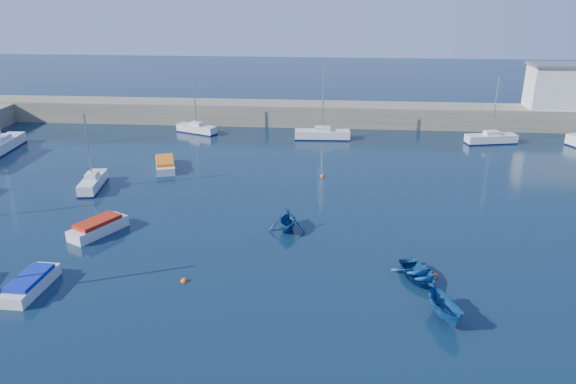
# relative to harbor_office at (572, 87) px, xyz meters

# --- Properties ---
(ground) EXTENTS (220.00, 220.00, 0.00)m
(ground) POSITION_rel_harbor_office_xyz_m (-30.00, -46.00, -5.10)
(ground) COLOR #0C2136
(ground) RESTS_ON ground
(back_wall) EXTENTS (96.00, 4.50, 2.60)m
(back_wall) POSITION_rel_harbor_office_xyz_m (-30.00, 0.00, -3.80)
(back_wall) COLOR gray
(back_wall) RESTS_ON ground
(harbor_office) EXTENTS (10.00, 4.00, 5.00)m
(harbor_office) POSITION_rel_harbor_office_xyz_m (0.00, 0.00, 0.00)
(harbor_office) COLOR silver
(harbor_office) RESTS_ON back_wall
(sailboat_3) EXTENTS (2.00, 5.09, 6.71)m
(sailboat_3) POSITION_rel_harbor_office_xyz_m (-49.39, -24.93, -4.53)
(sailboat_3) COLOR silver
(sailboat_3) RESTS_ON ground
(sailboat_4) EXTENTS (2.42, 7.14, 9.25)m
(sailboat_4) POSITION_rel_harbor_office_xyz_m (-63.76, -14.47, -4.45)
(sailboat_4) COLOR silver
(sailboat_4) RESTS_ON ground
(sailboat_5) EXTENTS (5.12, 3.27, 6.68)m
(sailboat_5) POSITION_rel_harbor_office_xyz_m (-44.69, -5.58, -4.57)
(sailboat_5) COLOR silver
(sailboat_5) RESTS_ON ground
(sailboat_6) EXTENTS (6.34, 1.99, 8.24)m
(sailboat_6) POSITION_rel_harbor_office_xyz_m (-29.63, -7.05, -4.53)
(sailboat_6) COLOR silver
(sailboat_6) RESTS_ON ground
(sailboat_7) EXTENTS (5.85, 2.73, 7.50)m
(sailboat_7) POSITION_rel_harbor_office_xyz_m (-10.73, -7.32, -4.54)
(sailboat_7) COLOR silver
(sailboat_7) RESTS_ON ground
(motorboat_0) EXTENTS (1.72, 4.41, 0.97)m
(motorboat_0) POSITION_rel_harbor_office_xyz_m (-46.10, -41.99, -4.64)
(motorboat_0) COLOR silver
(motorboat_0) RESTS_ON ground
(motorboat_1) EXTENTS (3.43, 4.62, 1.08)m
(motorboat_1) POSITION_rel_harbor_office_xyz_m (-45.24, -33.95, -4.59)
(motorboat_1) COLOR silver
(motorboat_1) RESTS_ON ground
(motorboat_2) EXTENTS (3.11, 5.12, 0.99)m
(motorboat_2) POSITION_rel_harbor_office_xyz_m (-44.62, -19.06, -4.63)
(motorboat_2) COLOR silver
(motorboat_2) RESTS_ON ground
(dinghy_center) EXTENTS (3.67, 4.32, 0.76)m
(dinghy_center) POSITION_rel_harbor_office_xyz_m (-22.96, -38.81, -4.72)
(dinghy_center) COLOR navy
(dinghy_center) RESTS_ON ground
(dinghy_left) EXTENTS (2.75, 3.16, 1.63)m
(dinghy_left) POSITION_rel_harbor_office_xyz_m (-31.60, -32.28, -4.29)
(dinghy_left) COLOR navy
(dinghy_left) RESTS_ON ground
(dinghy_right) EXTENTS (2.01, 3.41, 1.24)m
(dinghy_right) POSITION_rel_harbor_office_xyz_m (-22.12, -43.13, -4.48)
(dinghy_right) COLOR navy
(dinghy_right) RESTS_ON ground
(buoy_0) EXTENTS (0.43, 0.43, 0.43)m
(buoy_0) POSITION_rel_harbor_office_xyz_m (-37.29, -40.24, -5.10)
(buoy_0) COLOR #FB500D
(buoy_0) RESTS_ON ground
(buoy_1) EXTENTS (0.47, 0.47, 0.47)m
(buoy_1) POSITION_rel_harbor_office_xyz_m (-21.86, -38.37, -5.10)
(buoy_1) COLOR #E03F10
(buoy_1) RESTS_ON ground
(buoy_3) EXTENTS (0.41, 0.41, 0.41)m
(buoy_3) POSITION_rel_harbor_office_xyz_m (-29.29, -20.14, -5.10)
(buoy_3) COLOR #FB500D
(buoy_3) RESTS_ON ground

